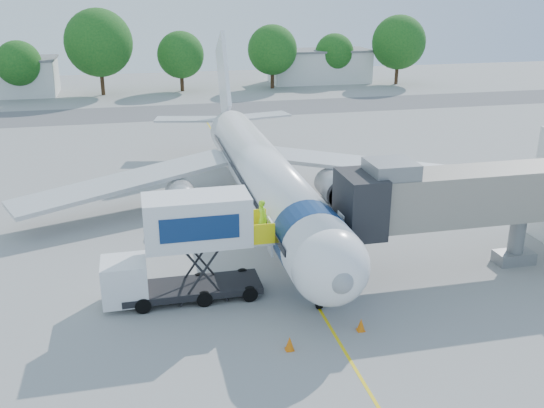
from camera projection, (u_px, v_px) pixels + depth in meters
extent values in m
plane|color=gray|center=(275.00, 236.00, 38.80)|extent=(160.00, 160.00, 0.00)
cube|color=yellow|center=(275.00, 236.00, 38.79)|extent=(0.15, 70.00, 0.01)
cube|color=#59595B|center=(200.00, 111.00, 77.29)|extent=(120.00, 10.00, 0.01)
cylinder|color=white|center=(265.00, 177.00, 40.53)|extent=(3.70, 28.00, 3.70)
sphere|color=white|center=(330.00, 266.00, 27.69)|extent=(3.70, 3.70, 3.70)
sphere|color=gray|center=(341.00, 281.00, 26.27)|extent=(1.10, 1.10, 1.10)
cone|color=white|center=(226.00, 124.00, 56.11)|extent=(3.70, 6.00, 3.70)
cube|color=white|center=(223.00, 77.00, 55.60)|extent=(0.35, 7.26, 8.29)
cube|color=#B8BABD|center=(371.00, 165.00, 45.86)|extent=(16.17, 9.32, 1.42)
cube|color=#B8BABD|center=(128.00, 181.00, 42.08)|extent=(16.17, 9.32, 1.42)
cylinder|color=#999BA0|center=(335.00, 189.00, 43.63)|extent=(2.10, 3.60, 2.10)
cylinder|color=#999BA0|center=(182.00, 200.00, 41.32)|extent=(2.10, 3.60, 2.10)
cube|color=black|center=(332.00, 260.00, 27.26)|extent=(2.60, 1.39, 0.81)
cylinder|color=navy|center=(311.00, 241.00, 30.44)|extent=(3.73, 2.00, 3.73)
cylinder|color=silver|center=(319.00, 295.00, 29.83)|extent=(0.16, 0.16, 1.50)
cylinder|color=black|center=(319.00, 302.00, 29.98)|extent=(0.25, 0.64, 0.64)
cylinder|color=black|center=(291.00, 196.00, 44.69)|extent=(0.35, 0.90, 0.90)
cylinder|color=black|center=(221.00, 201.00, 43.60)|extent=(0.35, 0.90, 0.90)
cube|color=gray|center=(466.00, 195.00, 32.77)|extent=(13.60, 2.60, 2.80)
cube|color=black|center=(360.00, 204.00, 31.49)|extent=(2.00, 3.20, 3.20)
cube|color=slate|center=(391.00, 169.00, 31.22)|extent=(2.40, 2.40, 0.80)
cylinder|color=slate|center=(516.00, 239.00, 34.49)|extent=(0.90, 0.90, 3.00)
cube|color=slate|center=(514.00, 257.00, 34.88)|extent=(2.20, 1.20, 0.70)
cylinder|color=black|center=(500.00, 259.00, 34.70)|extent=(0.30, 0.70, 0.70)
cylinder|color=black|center=(528.00, 256.00, 35.07)|extent=(0.30, 0.70, 0.70)
cube|color=black|center=(192.00, 288.00, 30.93)|extent=(7.00, 2.30, 0.35)
cube|color=white|center=(125.00, 280.00, 29.97)|extent=(2.20, 2.20, 2.10)
cube|color=black|center=(124.00, 272.00, 29.81)|extent=(1.90, 2.10, 0.70)
cube|color=white|center=(197.00, 220.00, 29.76)|extent=(5.20, 2.40, 2.50)
cube|color=navy|center=(200.00, 229.00, 28.64)|extent=(3.80, 0.04, 1.20)
cube|color=silver|center=(260.00, 237.00, 30.83)|extent=(1.10, 2.20, 0.10)
cube|color=#FFED0D|center=(264.00, 234.00, 29.68)|extent=(1.10, 0.06, 1.10)
cube|color=#FFED0D|center=(256.00, 219.00, 31.60)|extent=(1.10, 0.06, 1.10)
cylinder|color=black|center=(250.00, 294.00, 30.61)|extent=(0.80, 0.25, 0.80)
cylinder|color=black|center=(242.00, 276.00, 32.53)|extent=(0.80, 0.25, 0.80)
cylinder|color=black|center=(143.00, 306.00, 29.50)|extent=(0.80, 0.25, 0.80)
cylinder|color=black|center=(142.00, 286.00, 31.42)|extent=(0.80, 0.25, 0.80)
imported|color=#8FDD17|center=(263.00, 218.00, 30.52)|extent=(0.64, 0.80, 1.92)
cube|color=white|center=(474.00, 376.00, 23.82)|extent=(3.30, 2.00, 1.24)
cube|color=navy|center=(475.00, 367.00, 23.68)|extent=(1.96, 1.74, 0.31)
cylinder|color=black|center=(448.00, 394.00, 23.24)|extent=(0.65, 0.30, 0.62)
cylinder|color=black|center=(437.00, 375.00, 24.40)|extent=(0.65, 0.30, 0.62)
cylinder|color=black|center=(510.00, 391.00, 23.45)|extent=(0.65, 0.30, 0.62)
cylinder|color=black|center=(496.00, 372.00, 24.61)|extent=(0.65, 0.30, 0.62)
cone|color=orange|center=(361.00, 325.00, 28.02)|extent=(0.40, 0.40, 0.63)
cube|color=orange|center=(361.00, 330.00, 28.12)|extent=(0.36, 0.36, 0.04)
cone|color=orange|center=(290.00, 343.00, 26.53)|extent=(0.41, 0.41, 0.66)
cube|color=orange|center=(290.00, 349.00, 26.64)|extent=(0.37, 0.37, 0.04)
cube|color=silver|center=(319.00, 67.00, 99.40)|extent=(16.00, 7.00, 5.00)
cube|color=slate|center=(320.00, 50.00, 98.50)|extent=(16.40, 7.40, 0.30)
cylinder|color=#382314|center=(22.00, 88.00, 85.56)|extent=(0.56, 0.56, 2.83)
sphere|color=#144D18|center=(19.00, 63.00, 84.39)|extent=(6.29, 6.29, 6.29)
cylinder|color=#382314|center=(102.00, 80.00, 87.87)|extent=(0.56, 0.56, 4.31)
sphere|color=#144D18|center=(99.00, 43.00, 86.07)|extent=(9.59, 9.59, 9.59)
cylinder|color=#382314|center=(182.00, 81.00, 91.40)|extent=(0.56, 0.56, 3.12)
sphere|color=#144D18|center=(181.00, 55.00, 90.10)|extent=(6.94, 6.94, 6.94)
cylinder|color=#382314|center=(272.00, 77.00, 93.80)|extent=(0.56, 0.56, 3.40)
sphere|color=#144D18|center=(272.00, 50.00, 92.39)|extent=(7.55, 7.55, 7.55)
cylinder|color=#382314|center=(334.00, 74.00, 98.95)|extent=(0.56, 0.56, 2.80)
sphere|color=#144D18|center=(334.00, 53.00, 97.79)|extent=(6.22, 6.22, 6.22)
cylinder|color=#382314|center=(397.00, 72.00, 97.89)|extent=(0.56, 0.56, 3.83)
sphere|color=#144D18|center=(399.00, 42.00, 96.30)|extent=(8.51, 8.51, 8.51)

